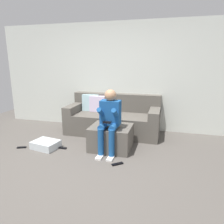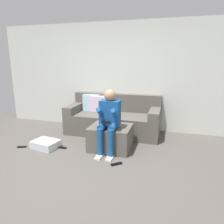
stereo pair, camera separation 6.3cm
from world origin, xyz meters
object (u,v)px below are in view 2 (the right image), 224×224
(ottoman, at_px, (111,137))
(storage_bin, at_px, (46,144))
(remote_near_ottoman, at_px, (116,164))
(remote_by_storage_bin, at_px, (62,148))
(remote_under_side_table, at_px, (22,147))
(person_seated, at_px, (109,117))
(couch_sectional, at_px, (113,118))

(ottoman, height_order, storage_bin, ottoman)
(remote_near_ottoman, xyz_separation_m, remote_by_storage_bin, (-1.14, 0.33, 0.00))
(storage_bin, bearing_deg, remote_under_side_table, -165.01)
(remote_under_side_table, bearing_deg, person_seated, -13.47)
(remote_by_storage_bin, bearing_deg, remote_under_side_table, -164.98)
(remote_by_storage_bin, height_order, remote_under_side_table, same)
(person_seated, height_order, storage_bin, person_seated)
(person_seated, bearing_deg, couch_sectional, 101.79)
(remote_by_storage_bin, xyz_separation_m, remote_under_side_table, (-0.76, -0.18, 0.00))
(ottoman, height_order, remote_under_side_table, ottoman)
(remote_near_ottoman, bearing_deg, person_seated, 81.62)
(storage_bin, relative_size, remote_near_ottoman, 2.50)
(couch_sectional, xyz_separation_m, remote_under_side_table, (-1.43, -1.33, -0.32))
(couch_sectional, xyz_separation_m, ottoman, (0.21, -0.90, -0.11))
(couch_sectional, relative_size, ottoman, 2.76)
(remote_by_storage_bin, bearing_deg, storage_bin, -167.56)
(storage_bin, bearing_deg, remote_by_storage_bin, 10.62)
(remote_near_ottoman, distance_m, remote_under_side_table, 1.91)
(person_seated, distance_m, remote_under_side_table, 1.79)
(remote_by_storage_bin, bearing_deg, ottoman, 17.50)
(ottoman, height_order, remote_near_ottoman, ottoman)
(person_seated, bearing_deg, remote_by_storage_bin, -173.97)
(remote_near_ottoman, xyz_separation_m, remote_under_side_table, (-1.91, 0.15, 0.00))
(remote_under_side_table, bearing_deg, remote_by_storage_bin, -9.65)
(couch_sectional, height_order, ottoman, couch_sectional)
(storage_bin, xyz_separation_m, remote_under_side_table, (-0.45, -0.12, -0.06))
(remote_under_side_table, bearing_deg, remote_near_ottoman, -27.49)
(person_seated, distance_m, remote_by_storage_bin, 1.10)
(couch_sectional, relative_size, remote_by_storage_bin, 13.63)
(ottoman, distance_m, storage_bin, 1.24)
(storage_bin, bearing_deg, person_seated, 7.24)
(storage_bin, xyz_separation_m, remote_near_ottoman, (1.46, -0.27, -0.06))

